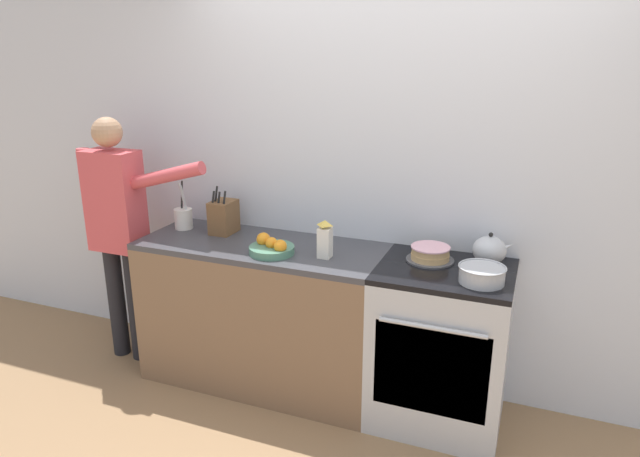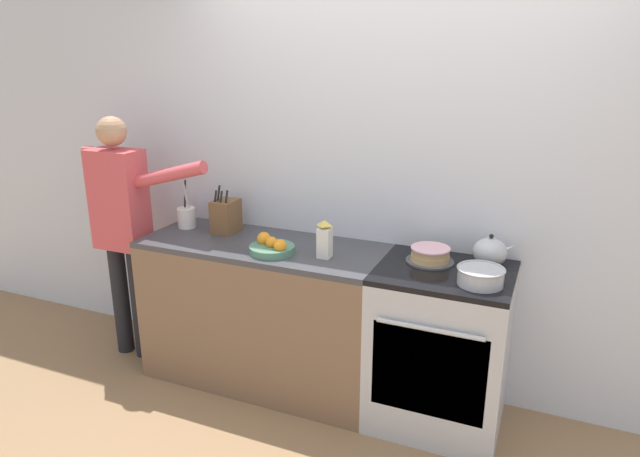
# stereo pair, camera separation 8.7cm
# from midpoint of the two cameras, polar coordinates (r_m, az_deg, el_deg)

# --- Properties ---
(ground_plane) EXTENTS (16.00, 16.00, 0.00)m
(ground_plane) POSITION_cam_midpoint_polar(r_m,az_deg,el_deg) (3.35, 3.06, -19.66)
(ground_plane) COLOR #93704C
(wall_back) EXTENTS (8.00, 0.04, 2.60)m
(wall_back) POSITION_cam_midpoint_polar(r_m,az_deg,el_deg) (3.33, 6.82, 4.95)
(wall_back) COLOR silver
(wall_back) RESTS_ON ground_plane
(counter_cabinet) EXTENTS (1.48, 0.60, 0.91)m
(counter_cabinet) POSITION_cam_midpoint_polar(r_m,az_deg,el_deg) (3.59, -6.40, -8.43)
(counter_cabinet) COLOR brown
(counter_cabinet) RESTS_ON ground_plane
(stove_range) EXTENTS (0.71, 0.63, 0.91)m
(stove_range) POSITION_cam_midpoint_polar(r_m,az_deg,el_deg) (3.27, 11.16, -11.45)
(stove_range) COLOR #B7BABF
(stove_range) RESTS_ON ground_plane
(layer_cake) EXTENTS (0.26, 0.26, 0.08)m
(layer_cake) POSITION_cam_midpoint_polar(r_m,az_deg,el_deg) (3.16, 10.19, -2.53)
(layer_cake) COLOR #4C4C51
(layer_cake) RESTS_ON stove_range
(tea_kettle) EXTENTS (0.22, 0.18, 0.18)m
(tea_kettle) POSITION_cam_midpoint_polar(r_m,az_deg,el_deg) (3.18, 15.87, -2.13)
(tea_kettle) COLOR #B7BABF
(tea_kettle) RESTS_ON stove_range
(mixing_bowl) EXTENTS (0.23, 0.23, 0.09)m
(mixing_bowl) POSITION_cam_midpoint_polar(r_m,az_deg,el_deg) (2.92, 15.06, -4.45)
(mixing_bowl) COLOR #B7BABF
(mixing_bowl) RESTS_ON stove_range
(knife_block) EXTENTS (0.13, 0.18, 0.30)m
(knife_block) POSITION_cam_midpoint_polar(r_m,az_deg,el_deg) (3.62, -10.30, 1.16)
(knife_block) COLOR brown
(knife_block) RESTS_ON counter_cabinet
(utensil_crock) EXTENTS (0.11, 0.11, 0.31)m
(utensil_crock) POSITION_cam_midpoint_polar(r_m,az_deg,el_deg) (3.77, -14.14, 1.05)
(utensil_crock) COLOR silver
(utensil_crock) RESTS_ON counter_cabinet
(fruit_bowl) EXTENTS (0.26, 0.26, 0.11)m
(fruit_bowl) POSITION_cam_midpoint_polar(r_m,az_deg,el_deg) (3.24, -5.65, -1.92)
(fruit_bowl) COLOR #4C7F66
(fruit_bowl) RESTS_ON counter_cabinet
(milk_carton) EXTENTS (0.07, 0.07, 0.22)m
(milk_carton) POSITION_cam_midpoint_polar(r_m,az_deg,el_deg) (3.14, -0.30, -1.14)
(milk_carton) COLOR white
(milk_carton) RESTS_ON counter_cabinet
(person_baker) EXTENTS (0.93, 0.20, 1.63)m
(person_baker) POSITION_cam_midpoint_polar(r_m,az_deg,el_deg) (3.88, -20.15, 0.76)
(person_baker) COLOR black
(person_baker) RESTS_ON ground_plane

